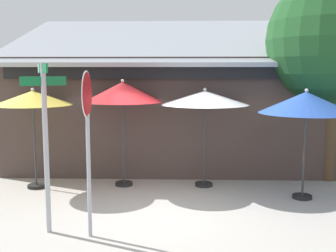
{
  "coord_description": "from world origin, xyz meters",
  "views": [
    {
      "loc": [
        0.38,
        -8.7,
        2.9
      ],
      "look_at": [
        0.04,
        1.2,
        1.6
      ],
      "focal_mm": 44.97,
      "sensor_mm": 36.0,
      "label": 1
    }
  ],
  "objects_px": {
    "patio_umbrella_mustard_left": "(33,99)",
    "patio_umbrella_royal_blue_far_right": "(306,103)",
    "patio_umbrella_crimson_center": "(123,93)",
    "stop_sign": "(88,122)",
    "patio_umbrella_ivory_right": "(205,99)",
    "street_sign_post": "(45,132)"
  },
  "relations": [
    {
      "from": "patio_umbrella_mustard_left",
      "to": "patio_umbrella_crimson_center",
      "type": "xyz_separation_m",
      "value": [
        2.16,
        0.29,
        0.14
      ]
    },
    {
      "from": "patio_umbrella_royal_blue_far_right",
      "to": "street_sign_post",
      "type": "bearing_deg",
      "value": -156.96
    },
    {
      "from": "patio_umbrella_crimson_center",
      "to": "patio_umbrella_ivory_right",
      "type": "relative_size",
      "value": 1.09
    },
    {
      "from": "stop_sign",
      "to": "patio_umbrella_mustard_left",
      "type": "bearing_deg",
      "value": 123.54
    },
    {
      "from": "street_sign_post",
      "to": "patio_umbrella_royal_blue_far_right",
      "type": "relative_size",
      "value": 1.21
    },
    {
      "from": "street_sign_post",
      "to": "patio_umbrella_ivory_right",
      "type": "xyz_separation_m",
      "value": [
        2.96,
        3.18,
        0.38
      ]
    },
    {
      "from": "street_sign_post",
      "to": "patio_umbrella_mustard_left",
      "type": "height_order",
      "value": "street_sign_post"
    },
    {
      "from": "street_sign_post",
      "to": "patio_umbrella_royal_blue_far_right",
      "type": "height_order",
      "value": "street_sign_post"
    },
    {
      "from": "stop_sign",
      "to": "patio_umbrella_royal_blue_far_right",
      "type": "bearing_deg",
      "value": 28.46
    },
    {
      "from": "patio_umbrella_royal_blue_far_right",
      "to": "patio_umbrella_mustard_left",
      "type": "bearing_deg",
      "value": 173.86
    },
    {
      "from": "street_sign_post",
      "to": "stop_sign",
      "type": "relative_size",
      "value": 1.05
    },
    {
      "from": "stop_sign",
      "to": "patio_umbrella_mustard_left",
      "type": "relative_size",
      "value": 1.17
    },
    {
      "from": "patio_umbrella_mustard_left",
      "to": "patio_umbrella_royal_blue_far_right",
      "type": "relative_size",
      "value": 0.99
    },
    {
      "from": "stop_sign",
      "to": "patio_umbrella_mustard_left",
      "type": "xyz_separation_m",
      "value": [
        -2.03,
        3.06,
        0.18
      ]
    },
    {
      "from": "patio_umbrella_crimson_center",
      "to": "patio_umbrella_royal_blue_far_right",
      "type": "height_order",
      "value": "patio_umbrella_crimson_center"
    },
    {
      "from": "street_sign_post",
      "to": "patio_umbrella_ivory_right",
      "type": "height_order",
      "value": "street_sign_post"
    },
    {
      "from": "patio_umbrella_mustard_left",
      "to": "patio_umbrella_ivory_right",
      "type": "relative_size",
      "value": 1.0
    },
    {
      "from": "patio_umbrella_royal_blue_far_right",
      "to": "stop_sign",
      "type": "bearing_deg",
      "value": -151.54
    },
    {
      "from": "patio_umbrella_royal_blue_far_right",
      "to": "patio_umbrella_ivory_right",
      "type": "bearing_deg",
      "value": 155.94
    },
    {
      "from": "street_sign_post",
      "to": "patio_umbrella_mustard_left",
      "type": "xyz_separation_m",
      "value": [
        -1.24,
        2.88,
        0.38
      ]
    },
    {
      "from": "stop_sign",
      "to": "patio_umbrella_crimson_center",
      "type": "bearing_deg",
      "value": 87.68
    },
    {
      "from": "stop_sign",
      "to": "patio_umbrella_ivory_right",
      "type": "bearing_deg",
      "value": 57.06
    }
  ]
}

